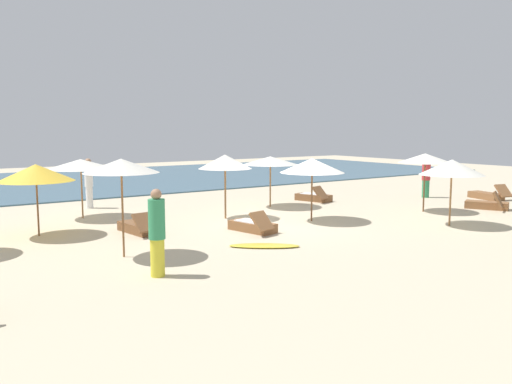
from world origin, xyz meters
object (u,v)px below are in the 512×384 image
(umbrella_3, at_px, (425,158))
(person_1, at_px, (89,183))
(umbrella_2, at_px, (81,164))
(surfboard, at_px, (264,246))
(person_0, at_px, (157,232))
(lounger_2, at_px, (488,205))
(umbrella_6, at_px, (312,166))
(umbrella_8, at_px, (225,162))
(lounger_0, at_px, (314,197))
(umbrella_4, at_px, (270,161))
(umbrella_5, at_px, (121,166))
(umbrella_1, at_px, (452,167))
(lounger_4, at_px, (488,195))
(lounger_5, at_px, (253,226))
(umbrella_7, at_px, (36,173))
(person_2, at_px, (426,177))
(lounger_3, at_px, (139,227))

(umbrella_3, relative_size, person_1, 1.12)
(umbrella_2, bearing_deg, surfboard, -70.11)
(person_0, bearing_deg, lounger_2, 5.50)
(surfboard, bearing_deg, umbrella_6, 32.56)
(umbrella_8, xyz_separation_m, lounger_0, (5.24, 1.54, -1.74))
(umbrella_4, relative_size, lounger_2, 1.26)
(person_0, bearing_deg, umbrella_5, 89.63)
(umbrella_1, distance_m, umbrella_8, 7.20)
(lounger_0, bearing_deg, person_0, -146.13)
(lounger_4, distance_m, lounger_5, 12.27)
(umbrella_3, height_order, lounger_5, umbrella_3)
(umbrella_4, height_order, lounger_2, umbrella_4)
(lounger_5, relative_size, surfboard, 1.00)
(umbrella_6, height_order, umbrella_7, umbrella_6)
(lounger_2, bearing_deg, lounger_5, 171.65)
(umbrella_6, distance_m, lounger_5, 3.09)
(umbrella_2, bearing_deg, umbrella_5, -97.57)
(lounger_2, distance_m, person_2, 3.66)
(umbrella_1, distance_m, lounger_4, 7.45)
(umbrella_1, relative_size, lounger_4, 1.16)
(lounger_3, bearing_deg, umbrella_6, -13.75)
(umbrella_1, distance_m, umbrella_4, 6.78)
(lounger_3, distance_m, person_2, 13.41)
(umbrella_2, bearing_deg, umbrella_4, -12.80)
(lounger_4, distance_m, person_2, 2.65)
(umbrella_1, bearing_deg, umbrella_7, 152.85)
(umbrella_8, distance_m, lounger_4, 12.10)
(umbrella_4, xyz_separation_m, lounger_0, (2.44, 0.25, -1.61))
(lounger_4, xyz_separation_m, person_1, (-14.84, 7.12, 0.81))
(umbrella_1, xyz_separation_m, lounger_5, (-5.61, 2.67, -1.65))
(umbrella_5, xyz_separation_m, person_1, (1.67, 8.11, -1.18))
(umbrella_2, bearing_deg, person_0, -95.80)
(umbrella_8, relative_size, lounger_3, 1.22)
(lounger_2, xyz_separation_m, surfboard, (-10.58, -0.40, -0.14))
(lounger_0, height_order, person_2, person_2)
(umbrella_2, height_order, lounger_5, umbrella_2)
(umbrella_1, height_order, umbrella_2, umbrella_1)
(umbrella_6, bearing_deg, person_2, 11.86)
(umbrella_3, distance_m, umbrella_7, 13.00)
(lounger_5, relative_size, person_0, 0.98)
(umbrella_4, relative_size, surfboard, 1.22)
(umbrella_4, distance_m, umbrella_5, 8.78)
(umbrella_1, relative_size, surfboard, 1.17)
(lounger_2, height_order, person_0, person_0)
(umbrella_6, xyz_separation_m, person_2, (7.96, 1.67, -0.94))
(lounger_0, height_order, lounger_2, lounger_2)
(umbrella_5, relative_size, lounger_4, 1.30)
(umbrella_8, xyz_separation_m, lounger_2, (9.18, -3.83, -1.75))
(lounger_5, bearing_deg, umbrella_4, 48.23)
(lounger_5, bearing_deg, lounger_4, 0.93)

